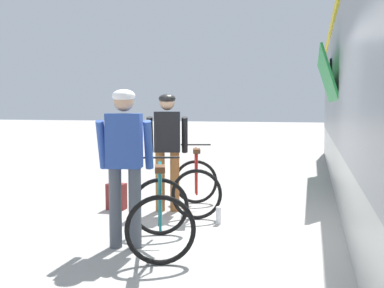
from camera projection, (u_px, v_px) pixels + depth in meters
The scene contains 7 objects.
ground_plane at pixel (216, 232), 5.52m from camera, with size 80.00×80.00×0.00m, color #A09E99.
cyclist_near_in_blue at pixel (125, 154), 4.82m from camera, with size 0.65×0.40×1.76m.
cyclist_far_in_dark at pixel (167, 141), 6.54m from camera, with size 0.66×0.41×1.76m.
bicycle_near_teal at pixel (160, 213), 4.82m from camera, with size 1.03×1.25×0.99m.
bicycle_far_red at pixel (196, 185), 6.59m from camera, with size 0.97×1.22×0.99m.
backpack_on_platform at pixel (116, 196), 6.71m from camera, with size 0.28×0.18×0.40m, color maroon.
water_bottle_near_the_bikes at pixel (219, 215), 5.87m from camera, with size 0.07×0.07×0.23m, color silver.
Camera 1 is at (1.14, -5.29, 1.57)m, focal length 40.95 mm.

